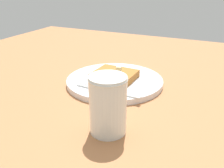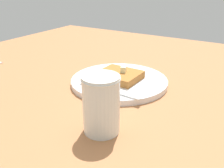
% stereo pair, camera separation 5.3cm
% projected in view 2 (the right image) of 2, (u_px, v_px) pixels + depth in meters
% --- Properties ---
extents(table_surface, '(1.18, 1.18, 0.03)m').
position_uv_depth(table_surface, '(98.00, 86.00, 0.66)').
color(table_surface, '#AC6F43').
rests_on(table_surface, ground).
extents(plate, '(0.25, 0.25, 0.01)m').
position_uv_depth(plate, '(119.00, 81.00, 0.64)').
color(plate, silver).
rests_on(plate, table_surface).
extents(toast_slice_center, '(0.09, 0.11, 0.02)m').
position_uv_depth(toast_slice_center, '(119.00, 75.00, 0.63)').
color(toast_slice_center, '#AD6B2E').
rests_on(toast_slice_center, plate).
extents(butter_pat_primary, '(0.02, 0.02, 0.01)m').
position_uv_depth(butter_pat_primary, '(123.00, 70.00, 0.62)').
color(butter_pat_primary, beige).
rests_on(butter_pat_primary, toast_slice_center).
extents(fork, '(0.02, 0.16, 0.00)m').
position_uv_depth(fork, '(106.00, 89.00, 0.57)').
color(fork, silver).
rests_on(fork, plate).
extents(syrup_jar, '(0.07, 0.07, 0.11)m').
position_uv_depth(syrup_jar, '(101.00, 106.00, 0.43)').
color(syrup_jar, '#5D2A0E').
rests_on(syrup_jar, table_surface).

